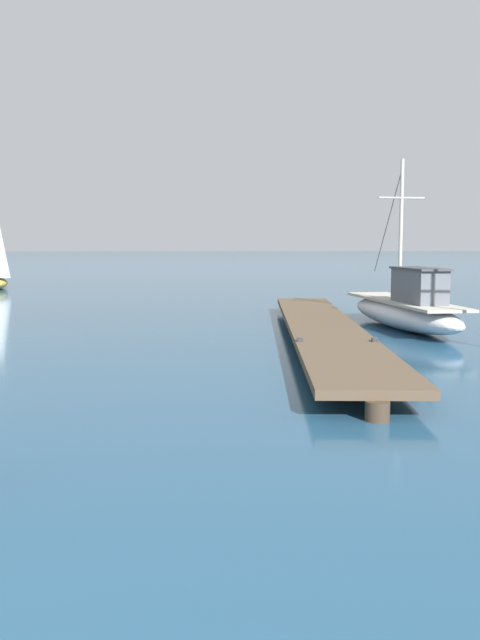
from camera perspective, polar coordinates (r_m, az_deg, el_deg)
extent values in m
cube|color=brown|center=(18.44, 6.71, -0.53)|extent=(3.20, 16.69, 0.16)
cylinder|color=#3D3023|center=(10.37, 11.10, -7.26)|extent=(0.36, 0.36, 0.29)
cylinder|color=#3D3023|center=(15.75, 7.66, -2.55)|extent=(0.36, 0.36, 0.29)
cylinder|color=#3D3023|center=(21.21, 5.99, -0.24)|extent=(0.36, 0.36, 0.29)
cylinder|color=#3D3023|center=(26.69, 5.00, 1.12)|extent=(0.36, 0.36, 0.29)
cube|color=#333338|center=(15.08, 4.89, -1.58)|extent=(0.14, 0.21, 0.08)
cube|color=#333338|center=(15.27, 10.89, -1.58)|extent=(0.14, 0.21, 0.08)
ellipsoid|color=silver|center=(21.52, 13.14, 0.48)|extent=(2.25, 7.37, 0.85)
cube|color=#B2AD9E|center=(21.49, 13.16, 1.50)|extent=(1.99, 6.63, 0.08)
cube|color=#565B66|center=(20.45, 14.34, 2.67)|extent=(1.03, 2.24, 0.94)
cube|color=#3D3D42|center=(20.43, 14.38, 4.06)|extent=(1.11, 2.42, 0.06)
cylinder|color=#B2ADA3|center=(21.76, 12.94, 7.17)|extent=(0.11, 0.11, 4.17)
cylinder|color=#B2ADA3|center=(21.79, 13.00, 9.64)|extent=(1.42, 0.19, 0.06)
cylinder|color=#333338|center=(22.81, 11.89, 7.68)|extent=(0.23, 2.17, 3.09)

